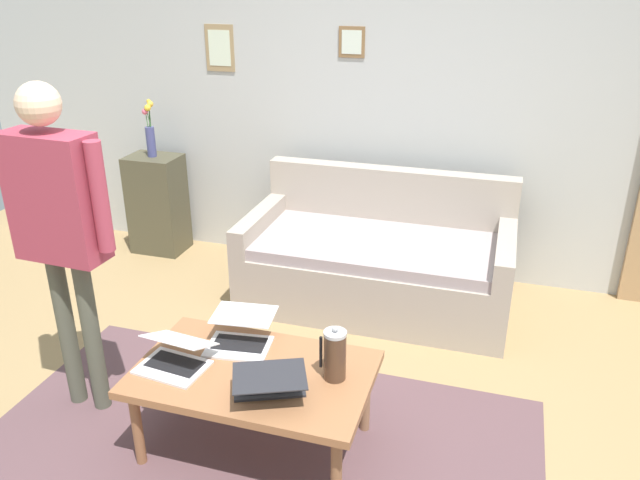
% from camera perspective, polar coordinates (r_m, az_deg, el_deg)
% --- Properties ---
extents(ground_plane, '(7.68, 7.68, 0.00)m').
position_cam_1_polar(ground_plane, '(3.35, -2.83, -17.62)').
color(ground_plane, '#9D7E52').
extents(area_rug, '(2.77, 1.74, 0.01)m').
position_cam_1_polar(area_rug, '(3.26, -6.46, -19.10)').
color(area_rug, brown).
rests_on(area_rug, ground_plane).
extents(back_wall, '(7.04, 0.11, 2.70)m').
position_cam_1_polar(back_wall, '(4.73, 6.05, 12.98)').
color(back_wall, '#B8BAB8').
rests_on(back_wall, ground_plane).
extents(couch, '(1.82, 0.95, 0.88)m').
position_cam_1_polar(couch, '(4.44, 5.27, -1.93)').
color(couch, '#A79A8B').
rests_on(couch, ground_plane).
extents(coffee_table, '(1.13, 0.70, 0.45)m').
position_cam_1_polar(coffee_table, '(3.08, -6.05, -12.42)').
color(coffee_table, '#98623E').
rests_on(coffee_table, ground_plane).
extents(laptop_left, '(0.43, 0.45, 0.13)m').
position_cam_1_polar(laptop_left, '(2.90, -4.64, -12.64)').
color(laptop_left, '#28282D').
rests_on(laptop_left, coffee_table).
extents(laptop_center, '(0.35, 0.39, 0.13)m').
position_cam_1_polar(laptop_center, '(3.23, -7.25, -8.59)').
color(laptop_center, silver).
rests_on(laptop_center, coffee_table).
extents(laptop_right, '(0.35, 0.33, 0.16)m').
position_cam_1_polar(laptop_right, '(3.12, -13.06, -10.38)').
color(laptop_right, silver).
rests_on(laptop_right, coffee_table).
extents(french_press, '(0.13, 0.11, 0.28)m').
position_cam_1_polar(french_press, '(2.92, 1.36, -10.41)').
color(french_press, '#4C3323').
rests_on(french_press, coffee_table).
extents(side_shelf, '(0.42, 0.32, 0.82)m').
position_cam_1_polar(side_shelf, '(5.37, -14.57, 3.20)').
color(side_shelf, '#4A4532').
rests_on(side_shelf, ground_plane).
extents(flower_vase, '(0.08, 0.09, 0.45)m').
position_cam_1_polar(flower_vase, '(5.20, -15.22, 9.48)').
color(flower_vase, '#44477F').
rests_on(flower_vase, side_shelf).
extents(person_standing, '(0.61, 0.21, 1.75)m').
position_cam_1_polar(person_standing, '(3.27, -22.77, 2.26)').
color(person_standing, '#515344').
rests_on(person_standing, ground_plane).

